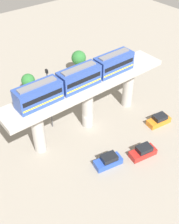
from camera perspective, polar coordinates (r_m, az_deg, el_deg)
The scene contains 9 objects.
ground_plane at distance 48.87m, azimuth -0.39°, elevation -2.58°, with size 120.00×120.00×0.00m, color gray.
viaduct at distance 44.81m, azimuth -0.42°, elevation 3.63°, with size 5.20×28.85×8.71m.
train at distance 41.94m, azimuth -2.14°, elevation 7.02°, with size 2.64×20.50×3.24m.
parked_car_blue at distance 42.18m, azimuth 3.84°, elevation -9.90°, with size 2.58×4.47×1.76m.
parked_car_orange at distance 50.10m, azimuth 13.94°, elevation -1.62°, with size 2.40×4.42×1.76m.
parked_car_red at distance 44.07m, azimuth 10.85°, elevation -7.96°, with size 2.53×4.46×1.76m.
tree_near_viaduct at distance 55.35m, azimuth -12.38°, elevation 6.26°, with size 2.64×2.64×4.62m.
tree_mid_lot at distance 60.70m, azimuth -2.21°, elevation 10.92°, with size 3.13×3.13×5.43m.
signal_post at distance 45.07m, azimuth -8.14°, elevation 2.94°, with size 0.44×0.28×11.31m.
Camera 1 is at (28.74, -22.41, 32.56)m, focal length 44.92 mm.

